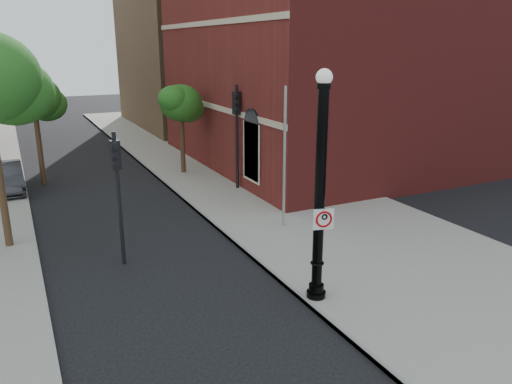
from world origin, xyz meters
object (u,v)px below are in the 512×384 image
lamppost (320,201)px  traffic_signal_left (117,177)px  parked_car (6,178)px  no_parking_sign (324,219)px  traffic_signal_right (237,120)px

lamppost → traffic_signal_left: (-4.05, 4.58, 0.01)m
parked_car → no_parking_sign: bearing=-65.7°
parked_car → traffic_signal_right: (9.59, -4.38, 2.57)m
no_parking_sign → traffic_signal_right: bearing=91.3°
traffic_signal_left → traffic_signal_right: (6.46, 5.84, 0.47)m
traffic_signal_right → parked_car: bearing=145.8°
lamppost → traffic_signal_right: (2.41, 10.42, 0.48)m
no_parking_sign → traffic_signal_left: bearing=144.8°
lamppost → traffic_signal_right: lamppost is taller
lamppost → traffic_signal_left: bearing=131.5°
parked_car → traffic_signal_left: 10.90m
traffic_signal_left → traffic_signal_right: size_ratio=0.85×
no_parking_sign → parked_car: 16.68m
traffic_signal_left → lamppost: bearing=-56.3°
lamppost → traffic_signal_left: lamppost is taller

